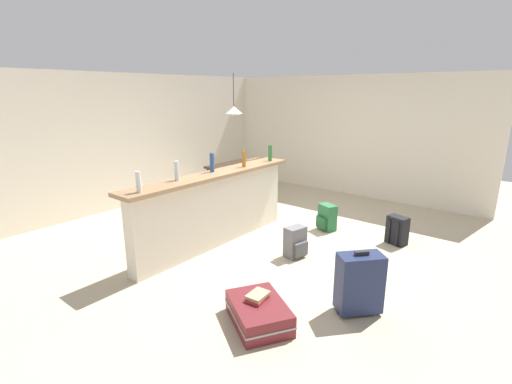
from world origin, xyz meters
The scene contains 19 objects.
ground_plane centered at (0.00, 0.00, -0.03)m, with size 13.00×13.00×0.05m, color #BCAD8E.
wall_back centered at (0.00, 3.05, 1.25)m, with size 6.60×0.10×2.50m, color silver.
wall_right centered at (3.05, 0.30, 1.25)m, with size 0.10×6.00×2.50m, color silver.
partition_half_wall centered at (-0.78, 0.34, 0.51)m, with size 2.80×0.20×1.02m, color silver.
bar_countertop centered at (-0.78, 0.34, 1.04)m, with size 2.96×0.40×0.05m, color #93704C.
bottle_white centered at (-2.03, 0.27, 1.19)m, with size 0.06×0.06×0.24m, color silver.
bottle_clear centered at (-1.38, 0.40, 1.19)m, with size 0.06×0.06×0.25m, color silver.
bottle_blue centered at (-0.74, 0.42, 1.20)m, with size 0.06×0.06×0.27m, color #284C89.
bottle_amber centered at (-0.18, 0.30, 1.19)m, with size 0.06×0.06×0.24m, color #9E661E.
bottle_green centered at (0.46, 0.28, 1.20)m, with size 0.06×0.06×0.26m, color #2D6B38.
dining_table centered at (1.13, 1.60, 0.65)m, with size 1.10×0.80×0.74m.
dining_chair_near_partition centered at (1.04, 1.03, 0.52)m, with size 0.43×0.43×0.93m.
pendant_lamp centered at (1.07, 1.62, 1.82)m, with size 0.34×0.34×0.79m.
suitcase_flat_maroon centered at (-1.88, -1.33, 0.11)m, with size 0.78×0.88×0.22m.
backpack_grey centered at (-0.40, -0.79, 0.20)m, with size 0.31×0.29×0.42m.
suitcase_upright_navy centered at (-1.11, -2.01, 0.33)m, with size 0.49×0.47×0.67m.
backpack_green centered at (0.76, -0.64, 0.20)m, with size 0.31×0.33×0.42m.
backpack_black centered at (0.91, -1.72, 0.20)m, with size 0.30×0.32×0.42m.
book_stack centered at (-1.85, -1.29, 0.25)m, with size 0.25×0.19×0.06m.
Camera 1 is at (-4.34, -3.28, 2.18)m, focal length 25.93 mm.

